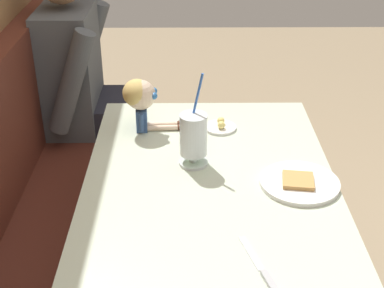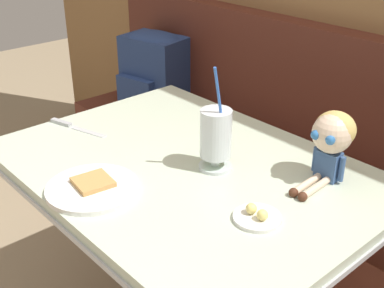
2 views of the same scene
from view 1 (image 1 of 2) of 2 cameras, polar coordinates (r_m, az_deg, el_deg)
booth_bench at (r=2.09m, az=-16.26°, el=-12.77°), size 2.60×0.48×1.00m
diner_table at (r=1.88m, az=1.75°, el=-8.27°), size 1.11×0.81×0.74m
toast_plate at (r=1.74m, az=11.11°, el=-3.95°), size 0.25×0.25×0.03m
milkshake_glass at (r=1.77m, az=0.15°, el=0.73°), size 0.10×0.10×0.31m
butter_saucer at (r=2.04m, az=2.97°, el=1.85°), size 0.12×0.12×0.04m
butter_knife at (r=1.40m, az=7.60°, el=-13.30°), size 0.23×0.08×0.01m
seated_doll at (r=1.99m, az=-5.37°, el=4.83°), size 0.12×0.22×0.20m
diner_patron at (r=2.65m, az=-11.69°, el=7.67°), size 0.55×0.48×0.81m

